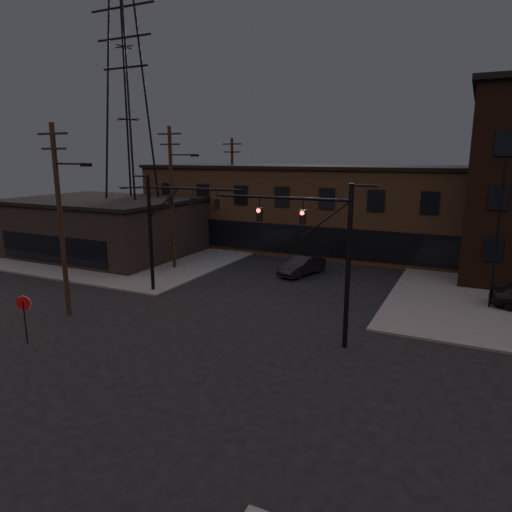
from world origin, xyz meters
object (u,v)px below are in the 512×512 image
(traffic_signal_near, at_px, (325,247))
(stop_sign, at_px, (24,308))
(traffic_signal_far, at_px, (165,221))
(car_crossing, at_px, (302,266))

(traffic_signal_near, height_order, stop_sign, traffic_signal_near)
(traffic_signal_near, bearing_deg, traffic_signal_far, 163.83)
(traffic_signal_near, relative_size, stop_sign, 3.23)
(traffic_signal_near, bearing_deg, stop_sign, -154.10)
(traffic_signal_near, relative_size, car_crossing, 1.78)
(stop_sign, distance_m, car_crossing, 20.29)
(traffic_signal_near, xyz_separation_m, car_crossing, (-5.59, 12.23, -4.19))
(traffic_signal_far, bearing_deg, traffic_signal_near, -16.17)
(traffic_signal_near, distance_m, stop_sign, 15.17)
(traffic_signal_near, relative_size, traffic_signal_far, 1.00)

